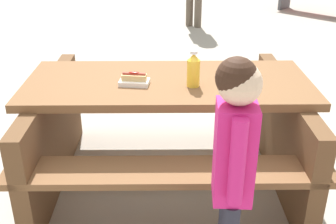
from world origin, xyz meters
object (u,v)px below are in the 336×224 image
picnic_table (168,123)px  child_in_coat (234,154)px  soda_bottle (193,70)px  hotdog_tray (134,80)px

picnic_table → child_in_coat: 1.02m
soda_bottle → child_in_coat: bearing=105.8°
soda_bottle → picnic_table: bearing=-26.4°
picnic_table → soda_bottle: (-0.16, 0.08, 0.41)m
hotdog_tray → child_in_coat: 0.98m
child_in_coat → picnic_table: bearing=-66.2°
hotdog_tray → child_in_coat: child_in_coat is taller
soda_bottle → child_in_coat: size_ratio=0.19×
soda_bottle → hotdog_tray: soda_bottle is taller
child_in_coat → hotdog_tray: bearing=-53.1°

